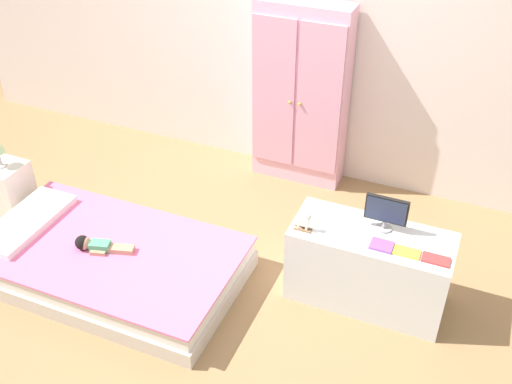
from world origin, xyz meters
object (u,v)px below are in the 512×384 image
nightstand (8,189)px  book_purple (382,245)px  rocking_horse_toy (305,222)px  doll (93,245)px  tv_monitor (386,211)px  tv_stand (368,267)px  bed (110,262)px  book_red (436,260)px  book_yellow (407,252)px  wardrobe (301,96)px

nightstand → book_purple: bearing=1.2°
rocking_horse_toy → book_purple: 0.47m
doll → nightstand: 1.09m
book_purple → tv_monitor: bearing=99.1°
tv_stand → tv_monitor: size_ratio=3.80×
bed → tv_stand: 1.70m
doll → tv_monitor: bearing=18.1°
doll → book_red: book_red is taller
tv_monitor → book_yellow: tv_monitor is taller
tv_monitor → wardrobe: bearing=130.0°
tv_stand → tv_monitor: 0.41m
rocking_horse_toy → doll: bearing=-164.0°
book_purple → wardrobe: bearing=126.9°
nightstand → book_purple: book_purple is taller
tv_monitor → book_red: bearing=-26.1°
bed → doll: bearing=-151.4°
bed → nightstand: bearing=164.5°
tv_stand → book_yellow: size_ratio=6.35×
tv_monitor → rocking_horse_toy: size_ratio=1.97×
doll → book_red: (2.09, 0.41, 0.26)m
tv_stand → bed: bearing=-164.3°
rocking_horse_toy → book_red: size_ratio=0.83×
doll → book_red: 2.15m
wardrobe → tv_stand: wardrobe is taller
wardrobe → book_red: size_ratio=9.32×
nightstand → book_red: 3.15m
wardrobe → book_purple: size_ratio=10.98×
nightstand → book_purple: size_ratio=3.14×
wardrobe → doll: bearing=-115.8°
bed → book_purple: book_purple is taller
tv_stand → rocking_horse_toy: (-0.39, -0.12, 0.33)m
nightstand → book_red: bearing=1.0°
wardrobe → book_red: bearing=-45.2°
book_red → rocking_horse_toy: bearing=-177.8°
rocking_horse_toy → book_red: rocking_horse_toy is taller
bed → book_yellow: 1.93m
nightstand → wardrobe: bearing=35.9°
book_purple → tv_stand: bearing=127.8°
doll → book_yellow: book_yellow is taller
book_purple → nightstand: bearing=-178.8°
book_yellow → nightstand: bearing=-178.9°
nightstand → rocking_horse_toy: 2.38m
doll → tv_stand: (1.71, 0.50, -0.01)m
bed → wardrobe: size_ratio=1.18×
book_yellow → doll: bearing=-168.1°
wardrobe → tv_stand: 1.56m
book_yellow → book_red: size_ratio=0.98×
tv_monitor → bed: bearing=-162.4°
bed → tv_monitor: bearing=17.6°
tv_monitor → book_purple: bearing=-80.9°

